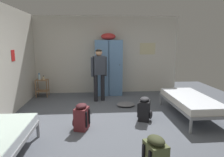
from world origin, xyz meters
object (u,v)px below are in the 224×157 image
(lotion_bottle, at_px, (44,78))
(backpack_olive, at_px, (156,156))
(person_traveler, at_px, (99,70))
(clothes_pile_grey, at_px, (126,104))
(bed_right, at_px, (190,101))
(water_bottle, at_px, (39,77))
(backpack_black, at_px, (145,109))
(backpack_maroon, at_px, (81,117))
(shelf_unit, at_px, (42,86))
(locker_bank, at_px, (108,66))

(lotion_bottle, bearing_deg, backpack_olive, -58.35)
(person_traveler, relative_size, clothes_pile_grey, 3.09)
(bed_right, xyz_separation_m, water_bottle, (-4.13, 2.09, 0.28))
(lotion_bottle, xyz_separation_m, backpack_black, (2.82, -2.20, -0.37))
(water_bottle, height_order, lotion_bottle, water_bottle)
(bed_right, height_order, backpack_black, backpack_black)
(clothes_pile_grey, bearing_deg, person_traveler, 142.52)
(backpack_olive, bearing_deg, bed_right, 54.37)
(person_traveler, bearing_deg, backpack_maroon, -101.59)
(shelf_unit, distance_m, lotion_bottle, 0.30)
(bed_right, relative_size, backpack_maroon, 3.45)
(lotion_bottle, distance_m, clothes_pile_grey, 2.85)
(backpack_olive, height_order, clothes_pile_grey, backpack_olive)
(shelf_unit, relative_size, lotion_bottle, 4.04)
(person_traveler, height_order, backpack_black, person_traveler)
(backpack_olive, xyz_separation_m, clothes_pile_grey, (0.02, 2.92, -0.21))
(locker_bank, height_order, backpack_olive, locker_bank)
(shelf_unit, height_order, lotion_bottle, lotion_bottle)
(shelf_unit, bearing_deg, person_traveler, -18.72)
(clothes_pile_grey, bearing_deg, water_bottle, 155.62)
(backpack_black, relative_size, clothes_pile_grey, 1.08)
(locker_bank, distance_m, backpack_olive, 4.32)
(backpack_olive, bearing_deg, backpack_black, 80.67)
(bed_right, xyz_separation_m, person_traveler, (-2.18, 1.43, 0.57))
(backpack_maroon, xyz_separation_m, backpack_olive, (1.12, -1.51, 0.00))
(bed_right, relative_size, lotion_bottle, 13.47)
(backpack_black, bearing_deg, water_bottle, 142.80)
(shelf_unit, distance_m, backpack_maroon, 2.99)
(person_traveler, xyz_separation_m, lotion_bottle, (-1.80, 0.59, -0.32))
(lotion_bottle, bearing_deg, backpack_maroon, -61.44)
(clothes_pile_grey, bearing_deg, backpack_olive, -90.43)
(locker_bank, relative_size, lotion_bottle, 14.68)
(bed_right, height_order, backpack_maroon, backpack_maroon)
(bed_right, distance_m, clothes_pile_grey, 1.72)
(person_traveler, height_order, water_bottle, person_traveler)
(backpack_maroon, bearing_deg, water_bottle, 120.50)
(lotion_bottle, distance_m, backpack_maroon, 2.94)
(lotion_bottle, distance_m, backpack_black, 3.60)
(backpack_olive, bearing_deg, lotion_bottle, 121.65)
(person_traveler, height_order, backpack_maroon, person_traveler)
(lotion_bottle, height_order, backpack_maroon, lotion_bottle)
(bed_right, relative_size, person_traveler, 1.20)
(water_bottle, xyz_separation_m, backpack_black, (2.97, -2.26, -0.40))
(backpack_maroon, bearing_deg, clothes_pile_grey, 51.03)
(locker_bank, height_order, backpack_black, locker_bank)
(person_traveler, relative_size, backpack_maroon, 2.87)
(bed_right, distance_m, water_bottle, 4.64)
(person_traveler, bearing_deg, backpack_black, -57.48)
(locker_bank, distance_m, bed_right, 2.93)
(lotion_bottle, height_order, backpack_black, lotion_bottle)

